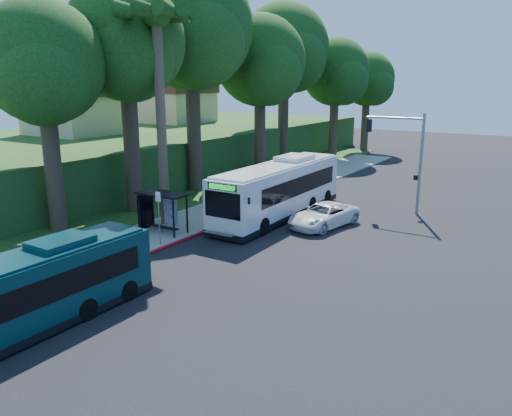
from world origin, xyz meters
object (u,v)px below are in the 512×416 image
Objects in this scene: teal_bus at (25,293)px; pickup at (324,215)px; bus_shelter at (161,204)px; white_bus at (280,189)px.

teal_bus is 2.02× the size of pickup.
bus_shelter is 0.24× the size of white_bus.
bus_shelter is 0.30× the size of teal_bus.
teal_bus is 18.90m from pickup.
pickup is (3.26, 18.60, -0.82)m from teal_bus.
white_bus is 19.28m from teal_bus.
teal_bus reaches higher than pickup.
bus_shelter is 10.27m from pickup.
white_bus reaches higher than bus_shelter.
white_bus is at bearing 91.57° from teal_bus.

